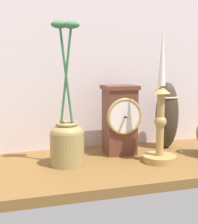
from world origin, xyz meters
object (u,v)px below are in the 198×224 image
at_px(candlestick_tall_left, 160,122).
at_px(tall_ceramic_vase, 167,115).
at_px(brass_vase_jar, 67,137).
at_px(mantel_clock, 120,119).

bearing_deg(candlestick_tall_left, tall_ceramic_vase, 55.25).
distance_m(brass_vase_jar, tall_ceramic_vase, 0.35).
relative_size(mantel_clock, tall_ceramic_vase, 0.98).
distance_m(mantel_clock, tall_ceramic_vase, 0.17).
height_order(candlestick_tall_left, brass_vase_jar, brass_vase_jar).
distance_m(mantel_clock, candlestick_tall_left, 0.13).
bearing_deg(brass_vase_jar, candlestick_tall_left, -10.54).
bearing_deg(mantel_clock, brass_vase_jar, -160.14).
relative_size(mantel_clock, candlestick_tall_left, 0.56).
bearing_deg(mantel_clock, candlestick_tall_left, -54.99).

